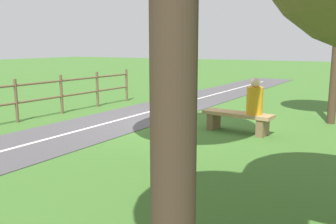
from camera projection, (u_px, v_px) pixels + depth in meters
The scene contains 5 objects.
ground_plane at pixel (169, 124), 9.38m from camera, with size 80.00×80.00×0.00m, color #3D6B28.
bench at pixel (237, 119), 8.44m from camera, with size 1.66×0.63×0.46m.
person_seated at pixel (255, 99), 8.12m from camera, with size 0.39×0.39×0.80m.
bicycle at pixel (182, 111), 8.90m from camera, with size 0.21×1.83×0.93m.
backpack at pixel (167, 125), 8.22m from camera, with size 0.35×0.35×0.45m.
Camera 1 is at (-4.44, 8.03, 1.97)m, focal length 39.75 mm.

